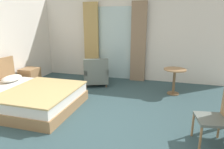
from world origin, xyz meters
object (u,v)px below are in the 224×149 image
bed (25,97)px  armchair_by_window (96,74)px  nightstand (30,77)px  desk_chair (219,114)px  round_cafe_table (174,76)px

bed → armchair_by_window: bearing=63.7°
nightstand → armchair_by_window: (1.82, 0.66, 0.06)m
nightstand → desk_chair: desk_chair is taller
desk_chair → armchair_by_window: 3.70m
desk_chair → round_cafe_table: size_ratio=1.41×
nightstand → desk_chair: size_ratio=0.56×
nightstand → desk_chair: (4.69, -1.67, 0.26)m
nightstand → round_cafe_table: 4.11m
round_cafe_table → bed: bearing=-151.0°
bed → round_cafe_table: (3.21, 1.78, 0.25)m
bed → nightstand: 1.55m
armchair_by_window → bed: bearing=-116.3°
round_cafe_table → nightstand: bearing=-173.0°
desk_chair → round_cafe_table: desk_chair is taller
desk_chair → nightstand: bearing=160.4°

